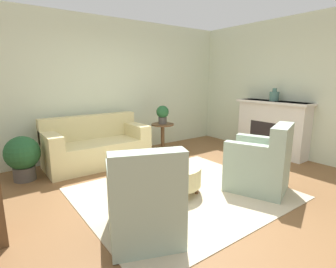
{
  "coord_description": "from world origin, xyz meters",
  "views": [
    {
      "loc": [
        -2.22,
        -2.66,
        1.61
      ],
      "look_at": [
        0.15,
        0.55,
        0.75
      ],
      "focal_mm": 28.0,
      "sensor_mm": 36.0,
      "label": 1
    }
  ],
  "objects_px": {
    "side_table": "(163,133)",
    "potted_plant_floor": "(23,156)",
    "armchair_right": "(261,165)",
    "couch": "(96,147)",
    "vase_mantel_near": "(274,96)",
    "potted_plant_on_side_table": "(163,114)",
    "ottoman_table": "(175,176)",
    "armchair_left": "(144,203)"
  },
  "relations": [
    {
      "from": "side_table",
      "to": "potted_plant_floor",
      "type": "relative_size",
      "value": 0.9
    },
    {
      "from": "armchair_right",
      "to": "couch",
      "type": "bearing_deg",
      "value": 119.77
    },
    {
      "from": "vase_mantel_near",
      "to": "potted_plant_on_side_table",
      "type": "height_order",
      "value": "vase_mantel_near"
    },
    {
      "from": "vase_mantel_near",
      "to": "potted_plant_floor",
      "type": "relative_size",
      "value": 0.36
    },
    {
      "from": "armchair_right",
      "to": "ottoman_table",
      "type": "relative_size",
      "value": 1.35
    },
    {
      "from": "couch",
      "to": "armchair_left",
      "type": "xyz_separation_m",
      "value": [
        -0.5,
        -2.55,
        0.05
      ]
    },
    {
      "from": "ottoman_table",
      "to": "potted_plant_floor",
      "type": "relative_size",
      "value": 1.02
    },
    {
      "from": "armchair_left",
      "to": "armchair_right",
      "type": "distance_m",
      "value": 1.96
    },
    {
      "from": "couch",
      "to": "potted_plant_floor",
      "type": "bearing_deg",
      "value": -176.16
    },
    {
      "from": "side_table",
      "to": "ottoman_table",
      "type": "bearing_deg",
      "value": -120.46
    },
    {
      "from": "ottoman_table",
      "to": "side_table",
      "type": "relative_size",
      "value": 1.14
    },
    {
      "from": "couch",
      "to": "vase_mantel_near",
      "type": "bearing_deg",
      "value": -25.78
    },
    {
      "from": "armchair_right",
      "to": "potted_plant_on_side_table",
      "type": "distance_m",
      "value": 2.47
    },
    {
      "from": "potted_plant_floor",
      "to": "armchair_left",
      "type": "bearing_deg",
      "value": -73.41
    },
    {
      "from": "side_table",
      "to": "vase_mantel_near",
      "type": "height_order",
      "value": "vase_mantel_near"
    },
    {
      "from": "couch",
      "to": "armchair_left",
      "type": "bearing_deg",
      "value": -101.19
    },
    {
      "from": "side_table",
      "to": "armchair_right",
      "type": "bearing_deg",
      "value": -89.59
    },
    {
      "from": "armchair_right",
      "to": "vase_mantel_near",
      "type": "height_order",
      "value": "vase_mantel_near"
    },
    {
      "from": "vase_mantel_near",
      "to": "potted_plant_on_side_table",
      "type": "relative_size",
      "value": 0.67
    },
    {
      "from": "armchair_left",
      "to": "ottoman_table",
      "type": "distance_m",
      "value": 1.13
    },
    {
      "from": "armchair_left",
      "to": "armchair_right",
      "type": "xyz_separation_m",
      "value": [
        1.96,
        0.0,
        0.0
      ]
    },
    {
      "from": "couch",
      "to": "vase_mantel_near",
      "type": "relative_size",
      "value": 7.08
    },
    {
      "from": "potted_plant_floor",
      "to": "armchair_right",
      "type": "bearing_deg",
      "value": -42.44
    },
    {
      "from": "couch",
      "to": "ottoman_table",
      "type": "xyz_separation_m",
      "value": [
        0.4,
        -1.89,
        -0.08
      ]
    },
    {
      "from": "potted_plant_on_side_table",
      "to": "potted_plant_floor",
      "type": "bearing_deg",
      "value": 179.17
    },
    {
      "from": "armchair_left",
      "to": "potted_plant_floor",
      "type": "bearing_deg",
      "value": 106.59
    },
    {
      "from": "armchair_left",
      "to": "side_table",
      "type": "bearing_deg",
      "value": 51.29
    },
    {
      "from": "couch",
      "to": "potted_plant_on_side_table",
      "type": "xyz_separation_m",
      "value": [
        1.44,
        -0.12,
        0.53
      ]
    },
    {
      "from": "couch",
      "to": "potted_plant_floor",
      "type": "xyz_separation_m",
      "value": [
        -1.24,
        -0.08,
        0.07
      ]
    },
    {
      "from": "couch",
      "to": "armchair_right",
      "type": "bearing_deg",
      "value": -60.23
    },
    {
      "from": "armchair_right",
      "to": "side_table",
      "type": "relative_size",
      "value": 1.54
    },
    {
      "from": "couch",
      "to": "armchair_left",
      "type": "distance_m",
      "value": 2.6
    },
    {
      "from": "armchair_left",
      "to": "vase_mantel_near",
      "type": "relative_size",
      "value": 3.81
    },
    {
      "from": "couch",
      "to": "side_table",
      "type": "height_order",
      "value": "couch"
    },
    {
      "from": "couch",
      "to": "vase_mantel_near",
      "type": "distance_m",
      "value": 3.71
    },
    {
      "from": "vase_mantel_near",
      "to": "armchair_right",
      "type": "bearing_deg",
      "value": -151.03
    },
    {
      "from": "ottoman_table",
      "to": "potted_plant_floor",
      "type": "distance_m",
      "value": 2.44
    },
    {
      "from": "armchair_left",
      "to": "potted_plant_floor",
      "type": "xyz_separation_m",
      "value": [
        -0.73,
        2.47,
        0.02
      ]
    },
    {
      "from": "couch",
      "to": "armchair_right",
      "type": "relative_size",
      "value": 1.86
    },
    {
      "from": "potted_plant_on_side_table",
      "to": "potted_plant_floor",
      "type": "distance_m",
      "value": 2.72
    },
    {
      "from": "side_table",
      "to": "potted_plant_floor",
      "type": "distance_m",
      "value": 2.68
    },
    {
      "from": "armchair_right",
      "to": "potted_plant_floor",
      "type": "relative_size",
      "value": 1.38
    }
  ]
}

